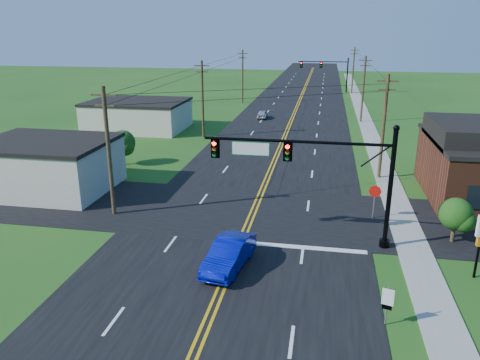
% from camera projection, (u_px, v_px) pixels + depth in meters
% --- Properties ---
extents(ground, '(260.00, 260.00, 0.00)m').
position_uv_depth(ground, '(211.00, 306.00, 22.24)').
color(ground, '#1B4915').
rests_on(ground, ground).
extents(road_main, '(16.00, 220.00, 0.04)m').
position_uv_depth(road_main, '(292.00, 117.00, 68.97)').
color(road_main, black).
rests_on(road_main, ground).
extents(road_cross, '(70.00, 10.00, 0.04)m').
position_uv_depth(road_cross, '(251.00, 212.00, 33.45)').
color(road_cross, black).
rests_on(road_cross, ground).
extents(sidewalk, '(2.00, 160.00, 0.08)m').
position_uv_depth(sidewalk, '(370.00, 134.00, 57.82)').
color(sidewalk, gray).
rests_on(sidewalk, ground).
extents(signal_mast_main, '(11.30, 0.60, 7.48)m').
position_uv_depth(signal_mast_main, '(313.00, 168.00, 27.50)').
color(signal_mast_main, black).
rests_on(signal_mast_main, ground).
extents(signal_mast_far, '(10.98, 0.60, 7.48)m').
position_uv_depth(signal_mast_far, '(326.00, 69.00, 94.85)').
color(signal_mast_far, black).
rests_on(signal_mast_far, ground).
extents(cream_bldg_near, '(10.20, 8.20, 4.10)m').
position_uv_depth(cream_bldg_near, '(46.00, 165.00, 37.60)').
color(cream_bldg_near, beige).
rests_on(cream_bldg_near, ground).
extents(cream_bldg_far, '(12.20, 9.20, 3.70)m').
position_uv_depth(cream_bldg_far, '(138.00, 115.00, 60.44)').
color(cream_bldg_far, beige).
rests_on(cream_bldg_far, ground).
extents(utility_pole_left_a, '(1.80, 0.28, 9.00)m').
position_uv_depth(utility_pole_left_a, '(109.00, 150.00, 31.75)').
color(utility_pole_left_a, '#332617').
rests_on(utility_pole_left_a, ground).
extents(utility_pole_left_b, '(1.80, 0.28, 9.00)m').
position_uv_depth(utility_pole_left_b, '(202.00, 98.00, 55.12)').
color(utility_pole_left_b, '#332617').
rests_on(utility_pole_left_b, ground).
extents(utility_pole_left_c, '(1.80, 0.28, 9.00)m').
position_uv_depth(utility_pole_left_c, '(243.00, 76.00, 80.36)').
color(utility_pole_left_c, '#332617').
rests_on(utility_pole_left_c, ground).
extents(utility_pole_right_a, '(1.80, 0.28, 9.00)m').
position_uv_depth(utility_pole_right_a, '(384.00, 125.00, 39.66)').
color(utility_pole_right_a, '#332617').
rests_on(utility_pole_right_a, ground).
extents(utility_pole_right_b, '(1.80, 0.28, 9.00)m').
position_uv_depth(utility_pole_right_b, '(363.00, 88.00, 63.96)').
color(utility_pole_right_b, '#332617').
rests_on(utility_pole_right_b, ground).
extents(utility_pole_right_c, '(1.80, 0.28, 9.00)m').
position_uv_depth(utility_pole_right_c, '(353.00, 69.00, 92.00)').
color(utility_pole_right_c, '#332617').
rests_on(utility_pole_right_c, ground).
extents(tree_right_back, '(3.00, 3.00, 4.10)m').
position_uv_depth(tree_right_back, '(447.00, 142.00, 42.99)').
color(tree_right_back, '#332617').
rests_on(tree_right_back, ground).
extents(shrub_corner, '(2.00, 2.00, 2.86)m').
position_uv_depth(shrub_corner, '(456.00, 214.00, 28.32)').
color(shrub_corner, '#332617').
rests_on(shrub_corner, ground).
extents(tree_left, '(2.40, 2.40, 3.37)m').
position_uv_depth(tree_left, '(123.00, 143.00, 44.53)').
color(tree_left, '#332617').
rests_on(tree_left, ground).
extents(blue_car, '(2.40, 4.99, 1.58)m').
position_uv_depth(blue_car, '(229.00, 255.00, 25.55)').
color(blue_car, '#0710A3').
rests_on(blue_car, ground).
extents(distant_car, '(1.49, 3.51, 1.18)m').
position_uv_depth(distant_car, '(262.00, 114.00, 67.74)').
color(distant_car, silver).
rests_on(distant_car, ground).
extents(route_sign, '(0.51, 0.18, 2.09)m').
position_uv_depth(route_sign, '(387.00, 301.00, 20.47)').
color(route_sign, slate).
rests_on(route_sign, ground).
extents(stop_sign, '(0.85, 0.26, 2.43)m').
position_uv_depth(stop_sign, '(375.00, 195.00, 31.90)').
color(stop_sign, slate).
rests_on(stop_sign, ground).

